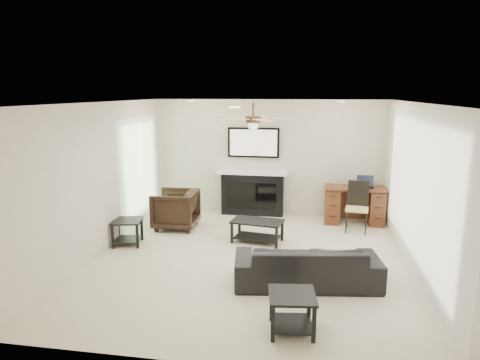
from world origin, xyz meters
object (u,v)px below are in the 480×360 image
(sofa, at_px, (307,264))
(armchair, at_px, (176,209))
(fireplace_unit, at_px, (253,172))
(desk, at_px, (354,205))
(coffee_table, at_px, (257,231))

(sofa, relative_size, armchair, 2.41)
(armchair, relative_size, fireplace_unit, 0.44)
(fireplace_unit, relative_size, desk, 1.57)
(armchair, distance_m, fireplace_unit, 1.90)
(desk, bearing_deg, coffee_table, -141.54)
(armchair, distance_m, desk, 3.63)
(sofa, xyz_separation_m, desk, (0.92, 3.04, 0.09))
(sofa, distance_m, fireplace_unit, 3.61)
(desk, bearing_deg, fireplace_unit, 172.46)
(fireplace_unit, xyz_separation_m, desk, (2.14, -0.28, -0.57))
(coffee_table, height_order, desk, desk)
(coffee_table, distance_m, desk, 2.33)
(fireplace_unit, bearing_deg, coffee_table, -79.36)
(coffee_table, xyz_separation_m, desk, (1.82, 1.44, 0.18))
(sofa, xyz_separation_m, coffee_table, (-0.90, 1.60, -0.09))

